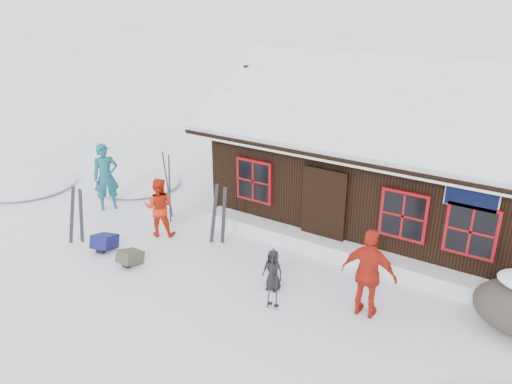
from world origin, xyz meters
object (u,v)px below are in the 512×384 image
(skier_teal, at_px, (106,177))
(ski_pair_left, at_px, (77,216))
(skier_crouched, at_px, (273,270))
(ski_poles, at_px, (274,280))
(backpack_olive, at_px, (130,259))
(skier_orange_left, at_px, (159,207))
(backpack_blue, at_px, (105,244))
(skier_orange_right, at_px, (369,274))

(skier_teal, bearing_deg, ski_pair_left, -115.85)
(skier_crouched, height_order, ski_pair_left, ski_pair_left)
(skier_teal, distance_m, ski_pair_left, 2.14)
(ski_poles, bearing_deg, skier_crouched, 121.96)
(skier_teal, xyz_separation_m, backpack_olive, (2.89, -1.95, -0.83))
(skier_orange_left, distance_m, backpack_olive, 1.72)
(ski_pair_left, xyz_separation_m, backpack_blue, (0.84, 0.08, -0.57))
(backpack_blue, bearing_deg, ski_pair_left, 168.01)
(backpack_blue, bearing_deg, skier_teal, 118.41)
(skier_teal, distance_m, skier_crouched, 6.27)
(ski_poles, height_order, backpack_olive, ski_poles)
(backpack_olive, bearing_deg, ski_poles, 5.53)
(ski_poles, bearing_deg, skier_orange_right, 26.35)
(skier_crouched, bearing_deg, backpack_blue, -173.32)
(skier_orange_left, distance_m, ski_pair_left, 2.01)
(skier_orange_right, xyz_separation_m, backpack_olive, (-5.27, -1.16, -0.77))
(backpack_blue, bearing_deg, backpack_olive, -26.60)
(ski_poles, bearing_deg, backpack_olive, -174.54)
(skier_orange_left, xyz_separation_m, ski_poles, (4.12, -1.18, -0.13))
(backpack_blue, bearing_deg, ski_poles, -15.28)
(ski_pair_left, height_order, backpack_blue, ski_pair_left)
(skier_crouched, bearing_deg, ski_pair_left, -174.03)
(skier_crouched, relative_size, backpack_blue, 1.55)
(skier_orange_left, bearing_deg, skier_orange_right, 146.36)
(skier_orange_right, bearing_deg, skier_teal, -8.28)
(ski_poles, xyz_separation_m, backpack_blue, (-4.68, -0.18, -0.48))
(skier_orange_right, height_order, ski_poles, skier_orange_right)
(ski_pair_left, bearing_deg, backpack_blue, -12.50)
(ski_pair_left, relative_size, backpack_blue, 2.63)
(skier_teal, xyz_separation_m, skier_crouched, (6.17, -1.03, -0.51))
(skier_orange_left, distance_m, ski_poles, 4.28)
(skier_orange_left, xyz_separation_m, backpack_blue, (-0.57, -1.36, -0.62))
(skier_teal, height_order, skier_orange_left, skier_teal)
(skier_orange_right, distance_m, backpack_olive, 5.45)
(skier_teal, distance_m, backpack_olive, 3.58)
(ski_pair_left, relative_size, ski_poles, 1.14)
(skier_crouched, bearing_deg, skier_orange_left, 167.58)
(skier_teal, height_order, ski_poles, skier_teal)
(skier_crouched, distance_m, backpack_olive, 3.43)
(skier_teal, height_order, backpack_olive, skier_teal)
(skier_orange_right, distance_m, ski_pair_left, 7.23)
(backpack_blue, bearing_deg, skier_orange_right, -8.61)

